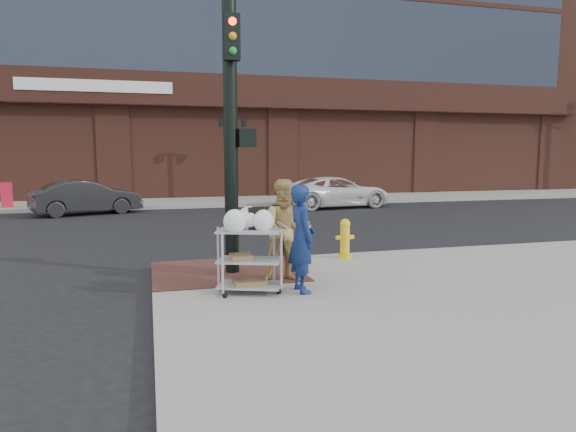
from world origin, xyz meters
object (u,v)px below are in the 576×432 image
object	(u,v)px
minivan_white	(336,192)
fire_hydrant	(345,238)
utility_cart	(249,254)
pedestrian_tan	(286,231)
traffic_signal_pole	(232,131)
lamp_post	(233,149)
woman_blue	(302,238)
sedan_dark	(86,197)

from	to	relation	value
minivan_white	fire_hydrant	world-z (taller)	minivan_white
minivan_white	fire_hydrant	xyz separation A→B (m)	(-4.02, -11.27, -0.10)
utility_cart	pedestrian_tan	bearing A→B (deg)	35.28
traffic_signal_pole	lamp_post	bearing A→B (deg)	80.76
utility_cart	fire_hydrant	size ratio (longest dim) A/B	1.63
pedestrian_tan	utility_cart	distance (m)	0.98
woman_blue	minivan_white	distance (m)	14.76
fire_hydrant	utility_cart	bearing A→B (deg)	-139.05
woman_blue	sedan_dark	distance (m)	14.57
traffic_signal_pole	minivan_white	xyz separation A→B (m)	(6.57, 11.97, -2.14)
pedestrian_tan	traffic_signal_pole	bearing A→B (deg)	130.36
woman_blue	minivan_white	world-z (taller)	woman_blue
traffic_signal_pole	sedan_dark	distance (m)	12.91
sedan_dark	minivan_white	world-z (taller)	minivan_white
fire_hydrant	pedestrian_tan	bearing A→B (deg)	-136.83
minivan_white	lamp_post	bearing A→B (deg)	43.81
lamp_post	sedan_dark	size ratio (longest dim) A/B	0.97
minivan_white	fire_hydrant	bearing A→B (deg)	152.70
sedan_dark	fire_hydrant	world-z (taller)	sedan_dark
pedestrian_tan	sedan_dark	world-z (taller)	pedestrian_tan
lamp_post	woman_blue	distance (m)	17.02
pedestrian_tan	sedan_dark	bearing A→B (deg)	110.22
sedan_dark	woman_blue	bearing A→B (deg)	-179.51
lamp_post	traffic_signal_pole	distance (m)	15.43
pedestrian_tan	minivan_white	world-z (taller)	pedestrian_tan
lamp_post	fire_hydrant	world-z (taller)	lamp_post
lamp_post	sedan_dark	distance (m)	7.38
pedestrian_tan	fire_hydrant	world-z (taller)	pedestrian_tan
lamp_post	traffic_signal_pole	size ratio (longest dim) A/B	0.80
utility_cart	sedan_dark	bearing A→B (deg)	106.16
woman_blue	pedestrian_tan	distance (m)	0.70
lamp_post	traffic_signal_pole	xyz separation A→B (m)	(-2.48, -15.23, 0.21)
fire_hydrant	traffic_signal_pole	bearing A→B (deg)	-164.51
lamp_post	woman_blue	xyz separation A→B (m)	(-1.62, -16.87, -1.58)
lamp_post	minivan_white	bearing A→B (deg)	-38.52
lamp_post	pedestrian_tan	bearing A→B (deg)	-95.96
traffic_signal_pole	fire_hydrant	bearing A→B (deg)	15.49
woman_blue	fire_hydrant	world-z (taller)	woman_blue
traffic_signal_pole	utility_cart	size ratio (longest dim) A/B	3.56
fire_hydrant	woman_blue	bearing A→B (deg)	-125.70
traffic_signal_pole	pedestrian_tan	world-z (taller)	traffic_signal_pole
woman_blue	pedestrian_tan	bearing A→B (deg)	2.08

